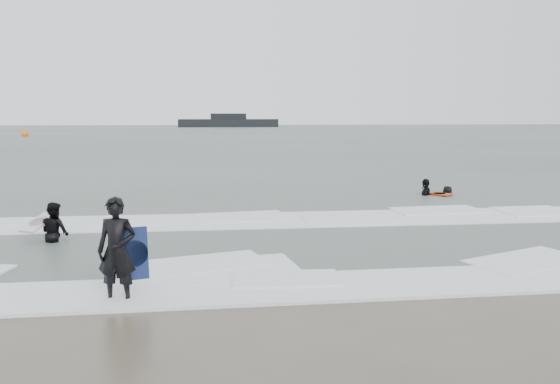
{
  "coord_description": "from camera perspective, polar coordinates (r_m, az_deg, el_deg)",
  "views": [
    {
      "loc": [
        -1.75,
        -10.7,
        3.36
      ],
      "look_at": [
        0.0,
        5.0,
        1.1
      ],
      "focal_mm": 35.0,
      "sensor_mm": 36.0,
      "label": 1
    }
  ],
  "objects": [
    {
      "name": "surfer_centre",
      "position": [
        10.44,
        -16.46,
        -10.96
      ],
      "size": [
        0.78,
        0.59,
        1.94
      ],
      "primitive_type": "imported",
      "rotation": [
        0.0,
        0.0,
        -0.19
      ],
      "color": "black",
      "rests_on": "ground"
    },
    {
      "name": "bodyboards",
      "position": [
        15.63,
        -2.84,
        -2.41
      ],
      "size": [
        14.62,
        12.11,
        1.25
      ],
      "color": "#101E4B",
      "rests_on": "ground"
    },
    {
      "name": "surfer_right_far",
      "position": [
        24.27,
        17.1,
        -0.18
      ],
      "size": [
        0.85,
        0.84,
        1.48
      ],
      "primitive_type": "imported",
      "rotation": [
        0.0,
        0.0,
        -2.4
      ],
      "color": "black",
      "rests_on": "ground"
    },
    {
      "name": "surfer_right_near",
      "position": [
        23.4,
        14.96,
        -0.4
      ],
      "size": [
        0.92,
        1.18,
        1.87
      ],
      "primitive_type": "imported",
      "rotation": [
        0.0,
        0.0,
        -2.07
      ],
      "color": "black",
      "rests_on": "ground"
    },
    {
      "name": "buoy",
      "position": [
        90.57,
        -25.1,
        5.51
      ],
      "size": [
        1.0,
        1.0,
        1.65
      ],
      "color": "orange",
      "rests_on": "ground"
    },
    {
      "name": "ground",
      "position": [
        11.35,
        2.84,
        -9.08
      ],
      "size": [
        320.0,
        320.0,
        0.0
      ],
      "primitive_type": "plane",
      "color": "brown",
      "rests_on": "ground"
    },
    {
      "name": "surfer_wading",
      "position": [
        15.58,
        -22.4,
        -4.94
      ],
      "size": [
        1.01,
        0.99,
        1.64
      ],
      "primitive_type": "imported",
      "rotation": [
        0.0,
        0.0,
        2.42
      ],
      "color": "black",
      "rests_on": "ground"
    },
    {
      "name": "sea",
      "position": [
        90.77,
        -5.29,
        6.02
      ],
      "size": [
        320.0,
        320.0,
        0.0
      ],
      "primitive_type": "plane",
      "color": "#47544C",
      "rests_on": "ground"
    },
    {
      "name": "vessel_horizon",
      "position": [
        144.07,
        -5.41,
        7.28
      ],
      "size": [
        25.79,
        4.61,
        3.5
      ],
      "color": "black",
      "rests_on": "ground"
    },
    {
      "name": "surf_foam",
      "position": [
        14.88,
        0.56,
        -4.75
      ],
      "size": [
        30.03,
        9.06,
        0.09
      ],
      "color": "white",
      "rests_on": "ground"
    }
  ]
}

